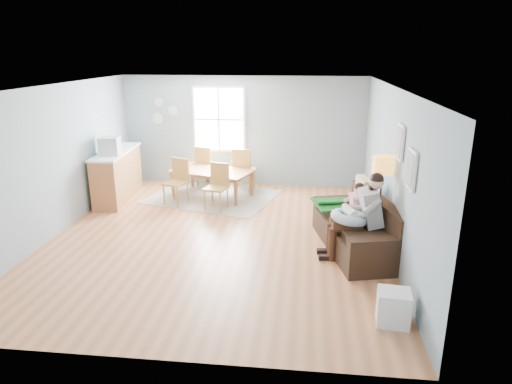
# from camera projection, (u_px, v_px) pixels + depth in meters

# --- Properties ---
(room) EXTENTS (8.40, 9.40, 3.90)m
(room) POSITION_uv_depth(u_px,v_px,m) (214.00, 104.00, 7.65)
(room) COLOR #AB663C
(window) EXTENTS (1.32, 0.08, 1.62)m
(window) POSITION_uv_depth(u_px,v_px,m) (219.00, 119.00, 11.23)
(window) COLOR white
(window) RESTS_ON room
(pictures) EXTENTS (0.05, 1.34, 0.74)m
(pictures) POSITION_uv_depth(u_px,v_px,m) (405.00, 155.00, 6.51)
(pictures) COLOR white
(pictures) RESTS_ON room
(wall_plates) EXTENTS (0.67, 0.02, 0.66)m
(wall_plates) POSITION_uv_depth(u_px,v_px,m) (163.00, 111.00, 11.33)
(wall_plates) COLOR #9FB5BF
(wall_plates) RESTS_ON room
(sofa) EXTENTS (1.45, 2.40, 0.91)m
(sofa) POSITION_uv_depth(u_px,v_px,m) (360.00, 231.00, 7.79)
(sofa) COLOR black
(sofa) RESTS_ON room
(green_throw) EXTENTS (1.19, 1.05, 0.04)m
(green_throw) POSITION_uv_depth(u_px,v_px,m) (342.00, 203.00, 8.41)
(green_throw) COLOR #145816
(green_throw) RESTS_ON sofa
(beige_pillow) EXTENTS (0.24, 0.56, 0.54)m
(beige_pillow) POSITION_uv_depth(u_px,v_px,m) (363.00, 192.00, 8.22)
(beige_pillow) COLOR beige
(beige_pillow) RESTS_ON sofa
(father) EXTENTS (1.03, 0.51, 1.44)m
(father) POSITION_uv_depth(u_px,v_px,m) (360.00, 213.00, 7.34)
(father) COLOR gray
(father) RESTS_ON sofa
(nursing_pillow) EXTENTS (0.79, 0.78, 0.25)m
(nursing_pillow) POSITION_uv_depth(u_px,v_px,m) (349.00, 217.00, 7.34)
(nursing_pillow) COLOR #AAC0D5
(nursing_pillow) RESTS_ON father
(infant) EXTENTS (0.27, 0.42, 0.16)m
(infant) POSITION_uv_depth(u_px,v_px,m) (349.00, 211.00, 7.34)
(infant) COLOR silver
(infant) RESTS_ON nursing_pillow
(toddler) EXTENTS (0.59, 0.35, 0.89)m
(toddler) POSITION_uv_depth(u_px,v_px,m) (353.00, 203.00, 7.85)
(toddler) COLOR white
(toddler) RESTS_ON sofa
(floor_lamp) EXTENTS (0.33, 0.33, 1.65)m
(floor_lamp) POSITION_uv_depth(u_px,v_px,m) (382.00, 173.00, 7.40)
(floor_lamp) COLOR black
(floor_lamp) RESTS_ON room
(storage_cube) EXTENTS (0.43, 0.39, 0.44)m
(storage_cube) POSITION_uv_depth(u_px,v_px,m) (393.00, 307.00, 5.67)
(storage_cube) COLOR white
(storage_cube) RESTS_ON room
(rug) EXTENTS (3.21, 2.75, 0.01)m
(rug) POSITION_uv_depth(u_px,v_px,m) (212.00, 197.00, 10.66)
(rug) COLOR gray
(rug) RESTS_ON room
(dining_table) EXTENTS (2.04, 1.53, 0.64)m
(dining_table) POSITION_uv_depth(u_px,v_px,m) (212.00, 184.00, 10.56)
(dining_table) COLOR brown
(dining_table) RESTS_ON rug
(chair_sw) EXTENTS (0.59, 0.59, 1.01)m
(chair_sw) POSITION_uv_depth(u_px,v_px,m) (178.00, 178.00, 10.05)
(chair_sw) COLOR #A07337
(chair_sw) RESTS_ON rug
(chair_se) EXTENTS (0.55, 0.55, 0.99)m
(chair_se) POSITION_uv_depth(u_px,v_px,m) (218.00, 183.00, 9.71)
(chair_se) COLOR #A07337
(chair_se) RESTS_ON rug
(chair_nw) EXTENTS (0.60, 0.60, 1.03)m
(chair_nw) POSITION_uv_depth(u_px,v_px,m) (206.00, 164.00, 11.26)
(chair_nw) COLOR #A07337
(chair_nw) RESTS_ON rug
(chair_ne) EXTENTS (0.56, 0.56, 1.06)m
(chair_ne) POSITION_uv_depth(u_px,v_px,m) (243.00, 167.00, 10.90)
(chair_ne) COLOR #A07337
(chair_ne) RESTS_ON rug
(counter) EXTENTS (0.74, 2.04, 1.12)m
(counter) POSITION_uv_depth(u_px,v_px,m) (118.00, 175.00, 10.39)
(counter) COLOR brown
(counter) RESTS_ON room
(monitor) EXTENTS (0.46, 0.44, 0.38)m
(monitor) POSITION_uv_depth(u_px,v_px,m) (109.00, 146.00, 9.80)
(monitor) COLOR #AFB0B4
(monitor) RESTS_ON counter
(baby_swing) EXTENTS (0.91, 0.93, 0.87)m
(baby_swing) POSITION_uv_depth(u_px,v_px,m) (240.00, 173.00, 11.20)
(baby_swing) COLOR #AFB0B4
(baby_swing) RESTS_ON room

